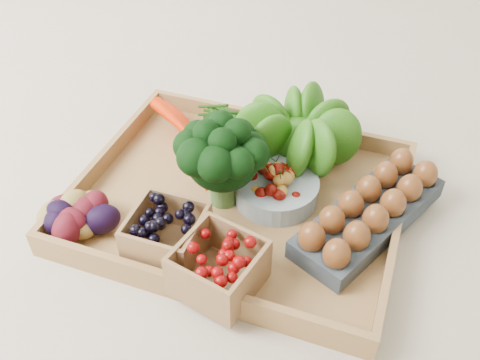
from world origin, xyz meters
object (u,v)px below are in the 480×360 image
(broccoli, at_px, (223,174))
(cherry_bowl, at_px, (276,189))
(egg_carton, at_px, (369,217))
(tray, at_px, (240,202))

(broccoli, relative_size, cherry_bowl, 1.06)
(broccoli, height_order, cherry_bowl, broccoli)
(broccoli, distance_m, cherry_bowl, 0.10)
(broccoli, bearing_deg, egg_carton, 6.29)
(tray, height_order, cherry_bowl, cherry_bowl)
(cherry_bowl, bearing_deg, broccoli, -155.77)
(tray, relative_size, egg_carton, 1.83)
(egg_carton, bearing_deg, broccoli, -149.03)
(broccoli, xyz_separation_m, egg_carton, (0.25, 0.03, -0.04))
(broccoli, distance_m, egg_carton, 0.25)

